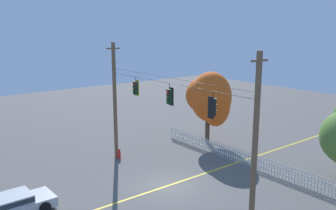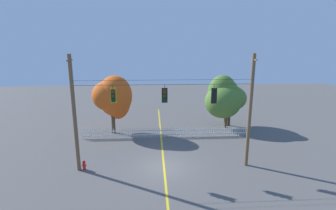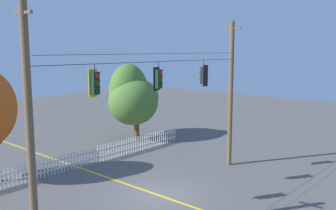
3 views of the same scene
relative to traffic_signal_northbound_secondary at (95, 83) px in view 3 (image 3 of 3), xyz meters
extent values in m
plane|color=#565451|center=(3.69, -0.01, -5.84)|extent=(80.00, 80.00, 0.00)
cube|color=gold|center=(3.69, -0.01, -5.84)|extent=(0.16, 36.00, 0.01)
cylinder|color=brown|center=(-2.90, -0.01, -1.42)|extent=(0.28, 0.28, 8.85)
cylinder|color=brown|center=(10.28, -0.01, -1.42)|extent=(0.28, 0.28, 8.85)
cube|color=brown|center=(-2.90, -0.01, 2.56)|extent=(0.10, 1.10, 0.10)
cube|color=brown|center=(10.28, -0.01, 2.56)|extent=(0.10, 1.10, 0.10)
cylinder|color=black|center=(3.69, -0.01, 0.77)|extent=(12.98, 0.02, 0.02)
cylinder|color=black|center=(3.69, -0.26, 1.14)|extent=(12.98, 0.02, 0.02)
cylinder|color=black|center=(0.00, -0.01, 0.61)|extent=(0.03, 0.03, 0.31)
cube|color=yellow|center=(0.00, 0.12, 0.00)|extent=(0.43, 0.02, 1.13)
cube|color=black|center=(0.00, -0.01, 0.00)|extent=(0.30, 0.24, 0.92)
cylinder|color=red|center=(0.00, -0.14, 0.30)|extent=(0.20, 0.03, 0.20)
cube|color=black|center=(0.00, -0.19, 0.42)|extent=(0.22, 0.12, 0.06)
cylinder|color=#463B09|center=(0.00, -0.14, 0.00)|extent=(0.20, 0.03, 0.20)
cube|color=black|center=(0.00, -0.19, 0.11)|extent=(0.22, 0.12, 0.06)
cylinder|color=#073513|center=(0.00, -0.14, -0.31)|extent=(0.20, 0.03, 0.20)
cube|color=black|center=(0.00, -0.19, -0.19)|extent=(0.22, 0.12, 0.06)
cylinder|color=black|center=(3.76, -0.01, 0.58)|extent=(0.03, 0.03, 0.37)
cube|color=black|center=(3.76, 0.12, -0.06)|extent=(0.43, 0.02, 1.12)
cube|color=black|center=(3.76, -0.01, -0.06)|extent=(0.30, 0.24, 0.90)
cylinder|color=red|center=(3.76, -0.14, 0.24)|extent=(0.20, 0.03, 0.20)
cube|color=black|center=(3.76, -0.19, 0.36)|extent=(0.22, 0.12, 0.06)
cylinder|color=#463B09|center=(3.76, -0.14, -0.06)|extent=(0.20, 0.03, 0.20)
cube|color=black|center=(3.76, -0.19, 0.06)|extent=(0.22, 0.12, 0.06)
cylinder|color=#073513|center=(3.76, -0.14, -0.36)|extent=(0.20, 0.03, 0.20)
cube|color=black|center=(3.76, -0.19, -0.24)|extent=(0.22, 0.12, 0.06)
cylinder|color=black|center=(7.43, -0.01, 0.58)|extent=(0.03, 0.03, 0.38)
cube|color=black|center=(7.43, -0.14, -0.09)|extent=(0.43, 0.02, 1.17)
cube|color=black|center=(7.43, -0.01, -0.09)|extent=(0.30, 0.24, 0.95)
cylinder|color=red|center=(7.43, 0.13, 0.23)|extent=(0.20, 0.03, 0.20)
cube|color=black|center=(7.43, 0.17, 0.34)|extent=(0.22, 0.12, 0.06)
cylinder|color=#463B09|center=(7.43, 0.13, -0.09)|extent=(0.20, 0.03, 0.20)
cube|color=black|center=(7.43, 0.17, 0.03)|extent=(0.22, 0.12, 0.06)
cylinder|color=#073513|center=(7.43, 0.13, -0.40)|extent=(0.20, 0.03, 0.20)
cube|color=black|center=(7.43, 0.17, -0.29)|extent=(0.22, 0.12, 0.06)
cube|color=silver|center=(-1.14, 6.55, -5.30)|extent=(0.06, 0.04, 1.08)
cube|color=silver|center=(-0.92, 6.55, -5.30)|extent=(0.06, 0.04, 1.08)
cube|color=silver|center=(-0.69, 6.55, -5.30)|extent=(0.06, 0.04, 1.08)
cube|color=silver|center=(-0.47, 6.55, -5.30)|extent=(0.06, 0.04, 1.08)
cube|color=silver|center=(-0.25, 6.55, -5.30)|extent=(0.06, 0.04, 1.08)
cube|color=silver|center=(-0.02, 6.55, -5.30)|extent=(0.06, 0.04, 1.08)
cube|color=silver|center=(0.20, 6.55, -5.30)|extent=(0.06, 0.04, 1.08)
cube|color=silver|center=(0.43, 6.55, -5.30)|extent=(0.06, 0.04, 1.08)
cube|color=silver|center=(0.65, 6.55, -5.30)|extent=(0.06, 0.04, 1.08)
cube|color=silver|center=(0.88, 6.55, -5.30)|extent=(0.06, 0.04, 1.08)
cube|color=silver|center=(1.10, 6.55, -5.30)|extent=(0.06, 0.04, 1.08)
cube|color=silver|center=(1.33, 6.55, -5.30)|extent=(0.06, 0.04, 1.08)
cube|color=silver|center=(1.55, 6.55, -5.30)|extent=(0.06, 0.04, 1.08)
cube|color=silver|center=(1.78, 6.55, -5.30)|extent=(0.06, 0.04, 1.08)
cube|color=silver|center=(2.00, 6.55, -5.30)|extent=(0.06, 0.04, 1.08)
cube|color=silver|center=(2.23, 6.55, -5.30)|extent=(0.06, 0.04, 1.08)
cube|color=silver|center=(2.45, 6.55, -5.30)|extent=(0.06, 0.04, 1.08)
cube|color=silver|center=(2.67, 6.55, -5.30)|extent=(0.06, 0.04, 1.08)
cube|color=silver|center=(2.90, 6.55, -5.30)|extent=(0.06, 0.04, 1.08)
cube|color=silver|center=(3.12, 6.55, -5.30)|extent=(0.06, 0.04, 1.08)
cube|color=silver|center=(3.35, 6.55, -5.30)|extent=(0.06, 0.04, 1.08)
cube|color=silver|center=(3.57, 6.55, -5.30)|extent=(0.06, 0.04, 1.08)
cube|color=silver|center=(3.80, 6.55, -5.30)|extent=(0.06, 0.04, 1.08)
cube|color=silver|center=(4.02, 6.55, -5.30)|extent=(0.06, 0.04, 1.08)
cube|color=silver|center=(4.25, 6.55, -5.30)|extent=(0.06, 0.04, 1.08)
cube|color=silver|center=(4.47, 6.55, -5.30)|extent=(0.06, 0.04, 1.08)
cube|color=silver|center=(4.70, 6.55, -5.30)|extent=(0.06, 0.04, 1.08)
cube|color=silver|center=(4.92, 6.55, -5.30)|extent=(0.06, 0.04, 1.08)
cube|color=silver|center=(5.15, 6.55, -5.30)|extent=(0.06, 0.04, 1.08)
cube|color=silver|center=(5.37, 6.55, -5.30)|extent=(0.06, 0.04, 1.08)
cube|color=silver|center=(5.59, 6.55, -5.30)|extent=(0.06, 0.04, 1.08)
cube|color=silver|center=(5.82, 6.55, -5.30)|extent=(0.06, 0.04, 1.08)
cube|color=silver|center=(6.04, 6.55, -5.30)|extent=(0.06, 0.04, 1.08)
cube|color=silver|center=(6.27, 6.55, -5.30)|extent=(0.06, 0.04, 1.08)
cube|color=silver|center=(6.49, 6.55, -5.30)|extent=(0.06, 0.04, 1.08)
cube|color=silver|center=(6.72, 6.55, -5.30)|extent=(0.06, 0.04, 1.08)
cube|color=silver|center=(6.94, 6.55, -5.30)|extent=(0.06, 0.04, 1.08)
cube|color=silver|center=(7.17, 6.55, -5.30)|extent=(0.06, 0.04, 1.08)
cube|color=silver|center=(7.39, 6.55, -5.30)|extent=(0.06, 0.04, 1.08)
cube|color=silver|center=(7.62, 6.55, -5.30)|extent=(0.06, 0.04, 1.08)
cube|color=silver|center=(7.84, 6.55, -5.30)|extent=(0.06, 0.04, 1.08)
cube|color=silver|center=(8.07, 6.55, -5.30)|extent=(0.06, 0.04, 1.08)
cube|color=silver|center=(8.29, 6.55, -5.30)|extent=(0.06, 0.04, 1.08)
cube|color=silver|center=(8.51, 6.55, -5.30)|extent=(0.06, 0.04, 1.08)
cube|color=silver|center=(8.74, 6.55, -5.30)|extent=(0.06, 0.04, 1.08)
cube|color=silver|center=(8.96, 6.55, -5.30)|extent=(0.06, 0.04, 1.08)
cube|color=silver|center=(9.19, 6.55, -5.30)|extent=(0.06, 0.04, 1.08)
cube|color=silver|center=(9.41, 6.55, -5.30)|extent=(0.06, 0.04, 1.08)
cube|color=silver|center=(9.64, 6.55, -5.30)|extent=(0.06, 0.04, 1.08)
cube|color=silver|center=(9.86, 6.55, -5.30)|extent=(0.06, 0.04, 1.08)
cube|color=silver|center=(10.09, 6.55, -5.30)|extent=(0.06, 0.04, 1.08)
cube|color=silver|center=(10.31, 6.55, -5.30)|extent=(0.06, 0.04, 1.08)
cube|color=silver|center=(10.54, 6.55, -5.30)|extent=(0.06, 0.04, 1.08)
cube|color=silver|center=(10.76, 6.55, -5.30)|extent=(0.06, 0.04, 1.08)
cube|color=silver|center=(10.98, 6.55, -5.30)|extent=(0.06, 0.04, 1.08)
cube|color=silver|center=(11.21, 6.55, -5.30)|extent=(0.06, 0.04, 1.08)
cube|color=silver|center=(11.43, 6.55, -5.30)|extent=(0.06, 0.04, 1.08)
cube|color=silver|center=(11.66, 6.55, -5.30)|extent=(0.06, 0.04, 1.08)
cube|color=silver|center=(11.88, 6.55, -5.30)|extent=(0.06, 0.04, 1.08)
cube|color=silver|center=(12.11, 6.55, -5.30)|extent=(0.06, 0.04, 1.08)
cube|color=silver|center=(12.33, 6.55, -5.30)|extent=(0.06, 0.04, 1.08)
cube|color=silver|center=(12.56, 6.55, -5.30)|extent=(0.06, 0.04, 1.08)
cube|color=silver|center=(12.78, 6.55, -5.30)|extent=(0.06, 0.04, 1.08)
cube|color=silver|center=(4.25, 6.58, -5.52)|extent=(17.07, 0.03, 0.08)
cube|color=silver|center=(4.25, 6.58, -5.07)|extent=(17.07, 0.03, 0.08)
cylinder|color=brown|center=(11.21, 9.24, -4.82)|extent=(0.37, 0.37, 2.05)
ellipsoid|color=#4C752D|center=(10.73, 9.10, -2.72)|extent=(4.08, 3.73, 3.70)
ellipsoid|color=#4C752D|center=(10.75, 9.64, -1.96)|extent=(3.36, 2.74, 4.38)
cylinder|color=#473828|center=(11.76, 9.99, -4.51)|extent=(0.35, 0.35, 2.66)
ellipsoid|color=#4C752D|center=(11.64, 9.87, -2.48)|extent=(3.92, 3.79, 2.95)
ellipsoid|color=#4C752D|center=(11.27, 9.76, -1.88)|extent=(2.72, 2.49, 3.22)
camera|label=1|loc=(20.53, -13.26, 3.95)|focal=38.49mm
camera|label=2|loc=(2.88, -18.73, 3.83)|focal=27.74mm
camera|label=3|loc=(-9.33, -12.08, 1.35)|focal=39.97mm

